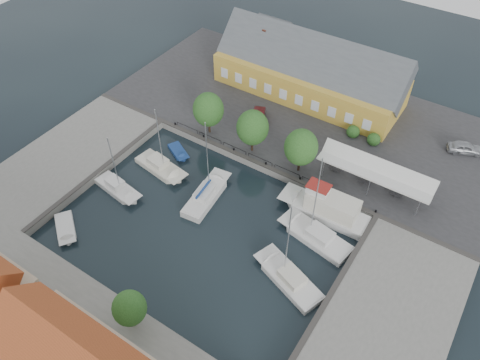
# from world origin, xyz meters

# --- Properties ---
(ground) EXTENTS (140.00, 140.00, 0.00)m
(ground) POSITION_xyz_m (0.00, 0.00, 0.00)
(ground) COLOR black
(ground) RESTS_ON ground
(north_quay) EXTENTS (56.00, 26.00, 1.00)m
(north_quay) POSITION_xyz_m (0.00, 23.00, 0.50)
(north_quay) COLOR #2D2D30
(north_quay) RESTS_ON ground
(west_quay) EXTENTS (12.00, 24.00, 1.00)m
(west_quay) POSITION_xyz_m (-22.00, -2.00, 0.50)
(west_quay) COLOR slate
(west_quay) RESTS_ON ground
(east_quay) EXTENTS (12.00, 24.00, 1.00)m
(east_quay) POSITION_xyz_m (22.00, -2.00, 0.50)
(east_quay) COLOR slate
(east_quay) RESTS_ON ground
(quay_edge_fittings) EXTENTS (56.00, 24.72, 0.40)m
(quay_edge_fittings) POSITION_xyz_m (0.02, 4.75, 1.06)
(quay_edge_fittings) COLOR #383533
(quay_edge_fittings) RESTS_ON north_quay
(warehouse) EXTENTS (28.56, 14.00, 9.55)m
(warehouse) POSITION_xyz_m (-2.60, 28.36, 4.43)
(warehouse) COLOR gold
(warehouse) RESTS_ON north_quay
(tent_canopy) EXTENTS (14.00, 4.00, 2.83)m
(tent_canopy) POSITION_xyz_m (14.00, 14.50, 3.68)
(tent_canopy) COLOR silver
(tent_canopy) RESTS_ON north_quay
(quay_trees) EXTENTS (18.20, 4.20, 6.30)m
(quay_trees) POSITION_xyz_m (-2.00, 12.00, 4.88)
(quay_trees) COLOR black
(quay_trees) RESTS_ON north_quay
(car_silver) EXTENTS (4.99, 3.55, 1.58)m
(car_silver) POSITION_xyz_m (21.82, 27.15, 1.79)
(car_silver) COLOR #A5A8AD
(car_silver) RESTS_ON north_quay
(car_red) EXTENTS (3.35, 4.83, 1.51)m
(car_red) POSITION_xyz_m (-4.55, 17.70, 1.75)
(car_red) COLOR #4E121A
(car_red) RESTS_ON north_quay
(center_sailboat) EXTENTS (3.48, 8.80, 11.86)m
(center_sailboat) POSITION_xyz_m (-2.55, 2.29, 0.36)
(center_sailboat) COLOR silver
(center_sailboat) RESTS_ON ground
(trawler) EXTENTS (11.13, 3.54, 5.00)m
(trawler) POSITION_xyz_m (11.00, 7.97, 1.02)
(trawler) COLOR silver
(trawler) RESTS_ON ground
(east_boat_a) EXTENTS (9.27, 4.50, 12.56)m
(east_boat_a) POSITION_xyz_m (11.66, 4.09, 0.26)
(east_boat_a) COLOR silver
(east_boat_a) RESTS_ON ground
(east_boat_b) EXTENTS (8.90, 5.52, 11.64)m
(east_boat_b) POSITION_xyz_m (11.79, -2.52, 0.26)
(east_boat_b) COLOR silver
(east_boat_b) RESTS_ON ground
(west_boat_b) EXTENTS (8.02, 3.74, 10.67)m
(west_boat_b) POSITION_xyz_m (-10.66, 3.22, 0.26)
(west_boat_b) COLOR beige
(west_boat_b) RESTS_ON ground
(west_boat_c) EXTENTS (7.19, 3.16, 9.63)m
(west_boat_c) POSITION_xyz_m (-12.65, -2.70, 0.26)
(west_boat_c) COLOR silver
(west_boat_c) RESTS_ON ground
(launch_sw) EXTENTS (5.26, 4.48, 0.98)m
(launch_sw) POSITION_xyz_m (-13.30, -10.63, 0.09)
(launch_sw) COLOR silver
(launch_sw) RESTS_ON ground
(launch_nw) EXTENTS (4.24, 3.25, 0.88)m
(launch_nw) POSITION_xyz_m (-10.69, 7.01, 0.09)
(launch_nw) COLOR navy
(launch_nw) RESTS_ON ground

